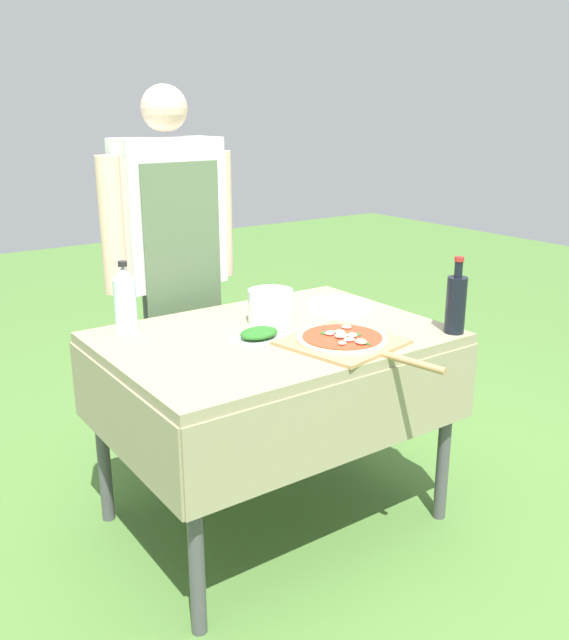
{
  "coord_description": "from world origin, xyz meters",
  "views": [
    {
      "loc": [
        -1.29,
        -1.89,
        1.5
      ],
      "look_at": [
        0.05,
        0.0,
        0.79
      ],
      "focal_mm": 38.0,
      "sensor_mm": 36.0,
      "label": 1
    }
  ],
  "objects_px": {
    "pizza_on_peel": "(345,341)",
    "oil_bottle": "(456,303)",
    "prep_table": "(273,358)",
    "person_cook": "(171,251)",
    "mixing_tub": "(270,306)",
    "plate_stack": "(339,306)",
    "water_bottle": "(125,299)",
    "herb_container": "(259,334)"
  },
  "relations": [
    {
      "from": "person_cook",
      "to": "plate_stack",
      "type": "height_order",
      "value": "person_cook"
    },
    {
      "from": "person_cook",
      "to": "water_bottle",
      "type": "relative_size",
      "value": 6.23
    },
    {
      "from": "person_cook",
      "to": "herb_container",
      "type": "distance_m",
      "value": 0.71
    },
    {
      "from": "herb_container",
      "to": "plate_stack",
      "type": "bearing_deg",
      "value": 16.38
    },
    {
      "from": "mixing_tub",
      "to": "plate_stack",
      "type": "bearing_deg",
      "value": 0.92
    },
    {
      "from": "oil_bottle",
      "to": "water_bottle",
      "type": "bearing_deg",
      "value": 144.49
    },
    {
      "from": "oil_bottle",
      "to": "water_bottle",
      "type": "distance_m",
      "value": 1.17
    },
    {
      "from": "oil_bottle",
      "to": "mixing_tub",
      "type": "distance_m",
      "value": 0.67
    },
    {
      "from": "prep_table",
      "to": "herb_container",
      "type": "xyz_separation_m",
      "value": [
        -0.08,
        -0.03,
        0.11
      ]
    },
    {
      "from": "pizza_on_peel",
      "to": "herb_container",
      "type": "xyz_separation_m",
      "value": [
        -0.2,
        0.22,
        0.0
      ]
    },
    {
      "from": "prep_table",
      "to": "water_bottle",
      "type": "bearing_deg",
      "value": 143.54
    },
    {
      "from": "person_cook",
      "to": "oil_bottle",
      "type": "height_order",
      "value": "person_cook"
    },
    {
      "from": "person_cook",
      "to": "water_bottle",
      "type": "height_order",
      "value": "person_cook"
    },
    {
      "from": "prep_table",
      "to": "pizza_on_peel",
      "type": "distance_m",
      "value": 0.3
    },
    {
      "from": "prep_table",
      "to": "plate_stack",
      "type": "xyz_separation_m",
      "value": [
        0.4,
        0.11,
        0.1
      ]
    },
    {
      "from": "pizza_on_peel",
      "to": "plate_stack",
      "type": "xyz_separation_m",
      "value": [
        0.27,
        0.36,
        -0.0
      ]
    },
    {
      "from": "prep_table",
      "to": "oil_bottle",
      "type": "bearing_deg",
      "value": -34.73
    },
    {
      "from": "oil_bottle",
      "to": "herb_container",
      "type": "relative_size",
      "value": 1.48
    },
    {
      "from": "pizza_on_peel",
      "to": "oil_bottle",
      "type": "xyz_separation_m",
      "value": [
        0.4,
        -0.12,
        0.1
      ]
    },
    {
      "from": "person_cook",
      "to": "water_bottle",
      "type": "distance_m",
      "value": 0.51
    },
    {
      "from": "water_bottle",
      "to": "mixing_tub",
      "type": "distance_m",
      "value": 0.53
    },
    {
      "from": "herb_container",
      "to": "plate_stack",
      "type": "height_order",
      "value": "herb_container"
    },
    {
      "from": "water_bottle",
      "to": "herb_container",
      "type": "relative_size",
      "value": 1.39
    },
    {
      "from": "pizza_on_peel",
      "to": "oil_bottle",
      "type": "relative_size",
      "value": 2.16
    },
    {
      "from": "person_cook",
      "to": "pizza_on_peel",
      "type": "bearing_deg",
      "value": 98.18
    },
    {
      "from": "pizza_on_peel",
      "to": "person_cook",
      "type": "bearing_deg",
      "value": 90.22
    },
    {
      "from": "oil_bottle",
      "to": "mixing_tub",
      "type": "height_order",
      "value": "oil_bottle"
    },
    {
      "from": "herb_container",
      "to": "plate_stack",
      "type": "xyz_separation_m",
      "value": [
        0.48,
        0.14,
        -0.01
      ]
    },
    {
      "from": "oil_bottle",
      "to": "plate_stack",
      "type": "xyz_separation_m",
      "value": [
        -0.13,
        0.48,
        -0.1
      ]
    },
    {
      "from": "oil_bottle",
      "to": "mixing_tub",
      "type": "bearing_deg",
      "value": 134.63
    },
    {
      "from": "herb_container",
      "to": "mixing_tub",
      "type": "xyz_separation_m",
      "value": [
        0.14,
        0.13,
        0.04
      ]
    },
    {
      "from": "pizza_on_peel",
      "to": "oil_bottle",
      "type": "distance_m",
      "value": 0.43
    },
    {
      "from": "herb_container",
      "to": "person_cook",
      "type": "bearing_deg",
      "value": 88.57
    },
    {
      "from": "oil_bottle",
      "to": "mixing_tub",
      "type": "xyz_separation_m",
      "value": [
        -0.47,
        0.47,
        -0.05
      ]
    },
    {
      "from": "mixing_tub",
      "to": "plate_stack",
      "type": "xyz_separation_m",
      "value": [
        0.34,
        0.01,
        -0.05
      ]
    },
    {
      "from": "water_bottle",
      "to": "herb_container",
      "type": "distance_m",
      "value": 0.49
    },
    {
      "from": "mixing_tub",
      "to": "prep_table",
      "type": "bearing_deg",
      "value": -119.82
    },
    {
      "from": "person_cook",
      "to": "oil_bottle",
      "type": "distance_m",
      "value": 1.19
    },
    {
      "from": "prep_table",
      "to": "person_cook",
      "type": "bearing_deg",
      "value": 95.27
    },
    {
      "from": "prep_table",
      "to": "pizza_on_peel",
      "type": "height_order",
      "value": "pizza_on_peel"
    },
    {
      "from": "person_cook",
      "to": "herb_container",
      "type": "height_order",
      "value": "person_cook"
    },
    {
      "from": "water_bottle",
      "to": "plate_stack",
      "type": "height_order",
      "value": "water_bottle"
    }
  ]
}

